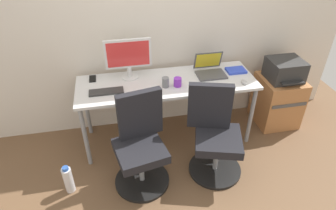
% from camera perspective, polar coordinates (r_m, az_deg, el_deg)
% --- Properties ---
extents(ground_plane, '(5.28, 5.28, 0.00)m').
position_cam_1_polar(ground_plane, '(3.56, -0.16, -6.05)').
color(ground_plane, brown).
extents(back_wall, '(4.40, 0.04, 2.60)m').
position_cam_1_polar(back_wall, '(3.25, -1.63, 16.32)').
color(back_wall, silver).
rests_on(back_wall, ground).
extents(desk, '(1.88, 0.63, 0.75)m').
position_cam_1_polar(desk, '(3.16, -0.18, 3.46)').
color(desk, silver).
rests_on(desk, ground).
extents(office_chair_left, '(0.54, 0.54, 0.94)m').
position_cam_1_polar(office_chair_left, '(2.83, -5.29, -7.75)').
color(office_chair_left, black).
rests_on(office_chair_left, ground).
extents(office_chair_right, '(0.55, 0.55, 0.94)m').
position_cam_1_polar(office_chair_right, '(2.96, 8.93, -5.81)').
color(office_chair_right, black).
rests_on(office_chair_right, ground).
extents(side_cabinet, '(0.47, 0.50, 0.61)m').
position_cam_1_polar(side_cabinet, '(3.87, 20.22, 0.85)').
color(side_cabinet, '#B77542').
rests_on(side_cabinet, ground).
extents(printer, '(0.38, 0.40, 0.24)m').
position_cam_1_polar(printer, '(3.67, 21.54, 6.33)').
color(printer, '#2D2D2D').
rests_on(printer, side_cabinet).
extents(water_bottle_on_floor, '(0.09, 0.09, 0.31)m').
position_cam_1_polar(water_bottle_on_floor, '(3.04, -18.61, -13.42)').
color(water_bottle_on_floor, white).
rests_on(water_bottle_on_floor, ground).
extents(desktop_monitor, '(0.48, 0.18, 0.43)m').
position_cam_1_polar(desktop_monitor, '(3.12, -7.65, 9.31)').
color(desktop_monitor, silver).
rests_on(desktop_monitor, desk).
extents(open_laptop, '(0.31, 0.28, 0.22)m').
position_cam_1_polar(open_laptop, '(3.29, 8.04, 6.92)').
color(open_laptop, '#4C4C51').
rests_on(open_laptop, desk).
extents(keyboard_by_monitor, '(0.34, 0.12, 0.02)m').
position_cam_1_polar(keyboard_by_monitor, '(2.88, -6.16, 1.63)').
color(keyboard_by_monitor, silver).
rests_on(keyboard_by_monitor, desk).
extents(keyboard_by_laptop, '(0.34, 0.12, 0.02)m').
position_cam_1_polar(keyboard_by_laptop, '(3.00, -11.77, 2.54)').
color(keyboard_by_laptop, '#2D2D2D').
rests_on(keyboard_by_laptop, desk).
extents(mouse_by_monitor, '(0.06, 0.10, 0.03)m').
position_cam_1_polar(mouse_by_monitor, '(3.18, 14.42, 4.30)').
color(mouse_by_monitor, '#B7B7B7').
rests_on(mouse_by_monitor, desk).
extents(mouse_by_laptop, '(0.06, 0.10, 0.03)m').
position_cam_1_polar(mouse_by_laptop, '(3.16, 2.03, 5.17)').
color(mouse_by_laptop, silver).
rests_on(mouse_by_laptop, desk).
extents(coffee_mug, '(0.08, 0.08, 0.09)m').
position_cam_1_polar(coffee_mug, '(3.03, 1.86, 4.43)').
color(coffee_mug, purple).
rests_on(coffee_mug, desk).
extents(pen_cup, '(0.07, 0.07, 0.10)m').
position_cam_1_polar(pen_cup, '(3.01, -0.49, 4.39)').
color(pen_cup, slate).
rests_on(pen_cup, desk).
extents(phone_near_laptop, '(0.07, 0.14, 0.01)m').
position_cam_1_polar(phone_near_laptop, '(3.27, -14.29, 4.92)').
color(phone_near_laptop, black).
rests_on(phone_near_laptop, desk).
extents(notebook, '(0.21, 0.15, 0.03)m').
position_cam_1_polar(notebook, '(3.40, 12.92, 6.51)').
color(notebook, blue).
rests_on(notebook, desk).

